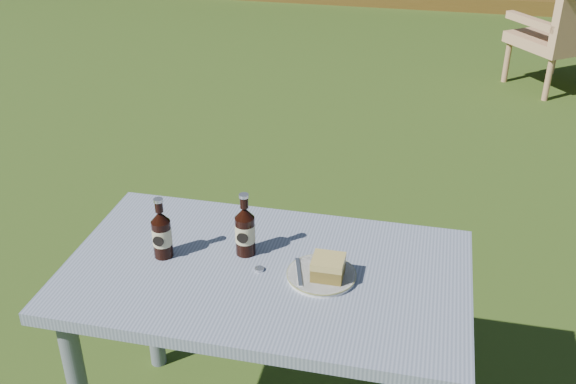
% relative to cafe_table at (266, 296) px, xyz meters
% --- Properties ---
extents(ground, '(80.00, 80.00, 0.00)m').
position_rel_cafe_table_xyz_m(ground, '(0.00, 1.60, -0.62)').
color(ground, '#334916').
extents(cafe_table, '(1.20, 0.70, 0.72)m').
position_rel_cafe_table_xyz_m(cafe_table, '(0.00, 0.00, 0.00)').
color(cafe_table, slate).
rests_on(cafe_table, ground).
extents(plate, '(0.20, 0.20, 0.01)m').
position_rel_cafe_table_xyz_m(plate, '(0.17, -0.01, 0.11)').
color(plate, silver).
rests_on(plate, cafe_table).
extents(cake_slice, '(0.09, 0.09, 0.06)m').
position_rel_cafe_table_xyz_m(cake_slice, '(0.19, -0.01, 0.15)').
color(cake_slice, brown).
rests_on(cake_slice, plate).
extents(fork, '(0.05, 0.14, 0.00)m').
position_rel_cafe_table_xyz_m(fork, '(0.10, -0.02, 0.12)').
color(fork, silver).
rests_on(fork, plate).
extents(cola_bottle_near, '(0.06, 0.06, 0.21)m').
position_rel_cafe_table_xyz_m(cola_bottle_near, '(-0.08, 0.07, 0.18)').
color(cola_bottle_near, black).
rests_on(cola_bottle_near, cafe_table).
extents(cola_bottle_far, '(0.06, 0.06, 0.20)m').
position_rel_cafe_table_xyz_m(cola_bottle_far, '(-0.32, -0.00, 0.18)').
color(cola_bottle_far, black).
rests_on(cola_bottle_far, cafe_table).
extents(bottle_cap, '(0.03, 0.03, 0.01)m').
position_rel_cafe_table_xyz_m(bottle_cap, '(-0.02, -0.01, 0.11)').
color(bottle_cap, silver).
rests_on(bottle_cap, cafe_table).
extents(armchair_left, '(0.82, 0.81, 0.81)m').
position_rel_cafe_table_xyz_m(armchair_left, '(1.39, 3.91, -0.16)').
color(armchair_left, tan).
rests_on(armchair_left, ground).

